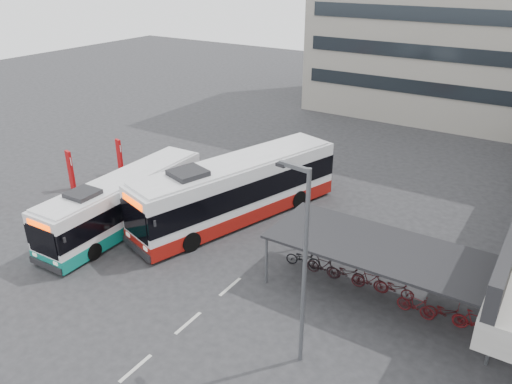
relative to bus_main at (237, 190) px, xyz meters
The scene contains 9 objects.
ground 6.15m from the bus_main, 79.46° to the right, with size 120.00×120.00×0.00m, color #28282B.
bike_shelter 9.96m from the bus_main, 16.28° to the right, with size 10.00×4.00×2.54m.
road_markings 9.65m from the bus_main, 67.86° to the right, with size 0.15×7.60×0.01m.
bus_main is the anchor object (origin of this frame).
bus_teal 6.29m from the bus_main, 138.35° to the right, with size 2.65×10.86×3.19m.
pedestrian 8.44m from the bus_main, 122.79° to the right, with size 0.59×0.38×1.60m, color black.
lamp_post 11.93m from the bus_main, 44.07° to the right, with size 1.36×0.33×7.77m.
sign_totem_mid 11.60m from the bus_main, 167.14° to the right, with size 0.57×0.29×2.66m.
sign_totem_north 10.72m from the bus_main, behind, with size 0.54×0.28×2.50m.
Camera 1 is at (13.74, -15.26, 13.64)m, focal length 35.00 mm.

